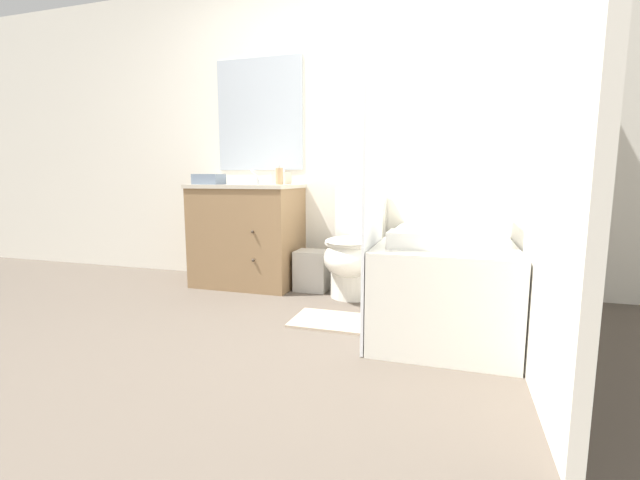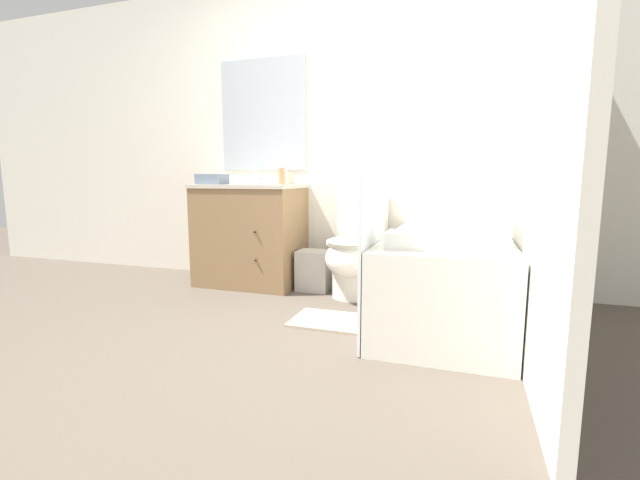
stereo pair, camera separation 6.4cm
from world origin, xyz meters
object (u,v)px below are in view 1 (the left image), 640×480
at_px(sink_faucet, 256,180).
at_px(wastebasket, 312,270).
at_px(soap_dispenser, 279,176).
at_px(bath_towel_folded, 419,240).
at_px(vanity_cabinet, 248,234).
at_px(toilet, 353,250).
at_px(bath_mat, 334,321).
at_px(tissue_box, 282,178).
at_px(bathtub, 445,278).
at_px(hand_towel_folded, 209,179).

height_order(sink_faucet, wastebasket, sink_faucet).
xyz_separation_m(soap_dispenser, bath_towel_folded, (1.15, -0.91, -0.33)).
distance_m(vanity_cabinet, toilet, 0.92).
distance_m(wastebasket, bath_mat, 0.80).
xyz_separation_m(toilet, tissue_box, (-0.67, 0.24, 0.53)).
distance_m(toilet, wastebasket, 0.40).
bearing_deg(soap_dispenser, bathtub, -17.76).
height_order(bathtub, hand_towel_folded, hand_towel_folded).
xyz_separation_m(hand_towel_folded, bath_towel_folded, (1.73, -0.83, -0.30)).
bearing_deg(bath_towel_folded, tissue_box, 137.58).
height_order(wastebasket, tissue_box, tissue_box).
bearing_deg(bathtub, bath_towel_folded, -104.25).
bearing_deg(wastebasket, hand_towel_folded, -173.48).
distance_m(vanity_cabinet, wastebasket, 0.63).
relative_size(tissue_box, bath_mat, 0.27).
height_order(toilet, tissue_box, tissue_box).
xyz_separation_m(wastebasket, soap_dispenser, (-0.26, -0.02, 0.74)).
height_order(toilet, hand_towel_folded, hand_towel_folded).
height_order(hand_towel_folded, bath_towel_folded, hand_towel_folded).
height_order(vanity_cabinet, hand_towel_folded, hand_towel_folded).
relative_size(bathtub, wastebasket, 4.60).
height_order(vanity_cabinet, soap_dispenser, soap_dispenser).
bearing_deg(hand_towel_folded, sink_faucet, 48.29).
bearing_deg(wastebasket, toilet, -9.93).
relative_size(sink_faucet, toilet, 0.18).
xyz_separation_m(sink_faucet, hand_towel_folded, (-0.27, -0.30, 0.01)).
bearing_deg(sink_faucet, vanity_cabinet, -90.00).
relative_size(toilet, wastebasket, 2.56).
height_order(bathtub, tissue_box, tissue_box).
height_order(wastebasket, hand_towel_folded, hand_towel_folded).
bearing_deg(hand_towel_folded, tissue_box, 28.41).
relative_size(sink_faucet, bathtub, 0.10).
distance_m(vanity_cabinet, tissue_box, 0.54).
xyz_separation_m(wastebasket, hand_towel_folded, (-0.84, -0.10, 0.71)).
bearing_deg(soap_dispenser, hand_towel_folded, -172.67).
xyz_separation_m(sink_faucet, bath_towel_folded, (1.46, -1.14, -0.30)).
xyz_separation_m(vanity_cabinet, sink_faucet, (-0.00, 0.18, 0.44)).
xyz_separation_m(wastebasket, bath_mat, (0.37, -0.69, -0.15)).
height_order(vanity_cabinet, tissue_box, tissue_box).
xyz_separation_m(wastebasket, tissue_box, (-0.33, 0.18, 0.72)).
distance_m(vanity_cabinet, sink_faucet, 0.48).
height_order(soap_dispenser, bath_towel_folded, soap_dispenser).
relative_size(toilet, tissue_box, 5.88).
relative_size(soap_dispenser, bath_mat, 0.32).
relative_size(vanity_cabinet, soap_dispenser, 5.32).
bearing_deg(vanity_cabinet, wastebasket, -2.53).
bearing_deg(bath_mat, bathtub, 22.00).
bearing_deg(bath_towel_folded, toilet, 122.01).
bearing_deg(soap_dispenser, toilet, -3.71).
distance_m(tissue_box, soap_dispenser, 0.21).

